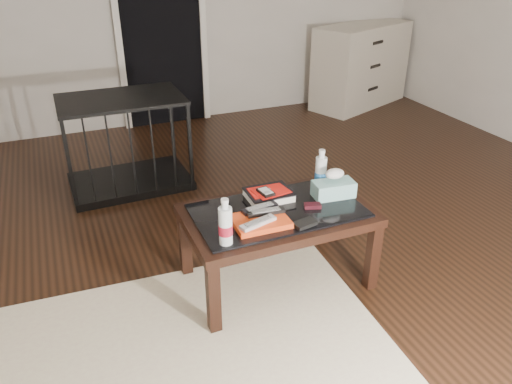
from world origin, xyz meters
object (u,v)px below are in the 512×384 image
(water_bottle_left, at_px, (225,221))
(tissue_box, at_px, (333,189))
(coffee_table, at_px, (278,220))
(dresser, at_px, (361,65))
(water_bottle_right, at_px, (321,169))
(textbook, at_px, (269,195))
(pet_crate, at_px, (128,158))

(water_bottle_left, relative_size, tissue_box, 1.03)
(coffee_table, xyz_separation_m, dresser, (2.28, 2.69, 0.05))
(coffee_table, height_order, water_bottle_right, water_bottle_right)
(water_bottle_right, distance_m, tissue_box, 0.14)
(coffee_table, relative_size, tissue_box, 4.35)
(dresser, bearing_deg, textbook, -153.68)
(dresser, distance_m, textbook, 3.42)
(water_bottle_left, distance_m, tissue_box, 0.75)
(water_bottle_left, bearing_deg, pet_crate, 96.25)
(water_bottle_left, bearing_deg, textbook, 41.99)
(pet_crate, xyz_separation_m, water_bottle_right, (0.89, -1.42, 0.35))
(water_bottle_right, xyz_separation_m, tissue_box, (0.02, -0.12, -0.07))
(coffee_table, height_order, textbook, textbook)
(water_bottle_right, relative_size, tissue_box, 1.03)
(water_bottle_left, xyz_separation_m, tissue_box, (0.72, 0.22, -0.07))
(pet_crate, height_order, tissue_box, pet_crate)
(textbook, distance_m, water_bottle_right, 0.34)
(textbook, bearing_deg, pet_crate, 112.48)
(pet_crate, distance_m, water_bottle_right, 1.71)
(coffee_table, distance_m, textbook, 0.16)
(dresser, relative_size, water_bottle_left, 5.46)
(pet_crate, height_order, water_bottle_left, pet_crate)
(water_bottle_left, bearing_deg, dresser, 47.46)
(textbook, xyz_separation_m, water_bottle_right, (0.33, 0.01, 0.10))
(pet_crate, bearing_deg, textbook, -70.13)
(textbook, distance_m, tissue_box, 0.36)
(pet_crate, bearing_deg, coffee_table, -72.10)
(water_bottle_left, bearing_deg, coffee_table, 28.49)
(textbook, xyz_separation_m, water_bottle_left, (-0.37, -0.34, 0.10))
(coffee_table, xyz_separation_m, pet_crate, (-0.56, 1.56, -0.17))
(water_bottle_left, xyz_separation_m, water_bottle_right, (0.70, 0.34, 0.00))
(dresser, height_order, textbook, dresser)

